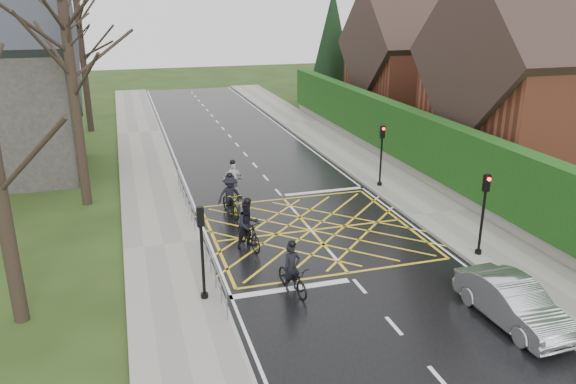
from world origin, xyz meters
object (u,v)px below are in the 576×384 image
cyclist_front (233,183)px  car (513,302)px  cyclist_rear (293,275)px  cyclist_mid (231,199)px  cyclist_lead (233,199)px  cyclist_back (248,229)px

cyclist_front → car: cyclist_front is taller
cyclist_front → car: (5.65, -13.27, -0.03)m
cyclist_rear → cyclist_mid: size_ratio=0.93×
cyclist_rear → cyclist_lead: 7.80m
cyclist_front → cyclist_lead: size_ratio=1.09×
cyclist_rear → cyclist_back: (-0.61, 3.77, 0.18)m
cyclist_mid → cyclist_lead: size_ratio=1.19×
cyclist_front → cyclist_lead: cyclist_front is taller
car → cyclist_front: bearing=110.7°
cyclist_front → cyclist_mid: bearing=-109.3°
cyclist_back → cyclist_lead: bearing=75.7°
cyclist_mid → car: bearing=-68.9°
cyclist_rear → cyclist_mid: cyclist_mid is taller
cyclist_back → cyclist_lead: size_ratio=1.20×
cyclist_rear → car: (5.65, -3.63, 0.08)m
cyclist_back → car: bearing=-61.3°
cyclist_mid → cyclist_rear: bearing=-93.9°
cyclist_lead → car: cyclist_lead is taller
cyclist_front → cyclist_rear: bearing=-94.9°
cyclist_front → car: bearing=-71.8°
car → cyclist_rear: bearing=144.9°
cyclist_rear → cyclist_lead: (-0.41, 7.79, 0.00)m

